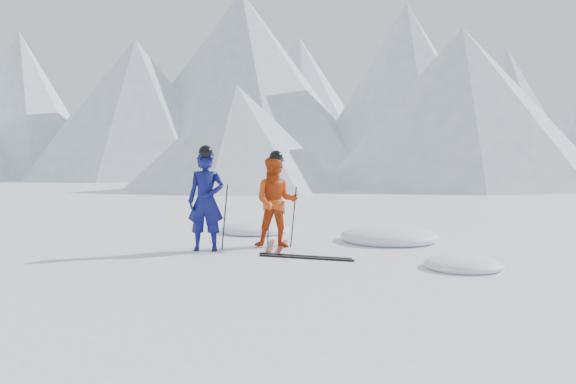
% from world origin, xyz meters
% --- Properties ---
extents(ground, '(160.00, 160.00, 0.00)m').
position_xyz_m(ground, '(0.00, 0.00, 0.00)').
color(ground, white).
rests_on(ground, ground).
extents(skier_blue, '(0.80, 0.68, 1.85)m').
position_xyz_m(skier_blue, '(-3.29, -0.15, 0.93)').
color(skier_blue, '#0D1153').
rests_on(skier_blue, ground).
extents(skier_red, '(1.06, 0.96, 1.76)m').
position_xyz_m(skier_red, '(-2.33, 0.82, 0.88)').
color(skier_red, '#C94110').
rests_on(skier_red, ground).
extents(pole_blue_left, '(0.12, 0.09, 1.23)m').
position_xyz_m(pole_blue_left, '(-3.59, 0.00, 0.62)').
color(pole_blue_left, black).
rests_on(pole_blue_left, ground).
extents(pole_blue_right, '(0.12, 0.07, 1.23)m').
position_xyz_m(pole_blue_right, '(-3.04, 0.10, 0.62)').
color(pole_blue_right, black).
rests_on(pole_blue_right, ground).
extents(pole_red_left, '(0.12, 0.09, 1.17)m').
position_xyz_m(pole_red_left, '(-2.63, 1.07, 0.59)').
color(pole_red_left, black).
rests_on(pole_red_left, ground).
extents(pole_red_right, '(0.12, 0.08, 1.17)m').
position_xyz_m(pole_red_right, '(-2.03, 0.97, 0.59)').
color(pole_red_right, black).
rests_on(pole_red_right, ground).
extents(ski_worn_left, '(0.83, 1.56, 0.03)m').
position_xyz_m(ski_worn_left, '(-2.45, 0.82, 0.01)').
color(ski_worn_left, black).
rests_on(ski_worn_left, ground).
extents(ski_worn_right, '(0.73, 1.61, 0.03)m').
position_xyz_m(ski_worn_right, '(-2.21, 0.82, 0.01)').
color(ski_worn_right, black).
rests_on(ski_worn_right, ground).
extents(ski_loose_a, '(1.70, 0.26, 0.03)m').
position_xyz_m(ski_loose_a, '(-1.35, 0.06, 0.01)').
color(ski_loose_a, black).
rests_on(ski_loose_a, ground).
extents(ski_loose_b, '(1.70, 0.32, 0.03)m').
position_xyz_m(ski_loose_b, '(-1.25, -0.09, 0.01)').
color(ski_loose_b, black).
rests_on(ski_loose_b, ground).
extents(snow_lumps, '(6.56, 4.01, 0.45)m').
position_xyz_m(snow_lumps, '(-1.27, 2.27, 0.00)').
color(snow_lumps, white).
rests_on(snow_lumps, ground).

